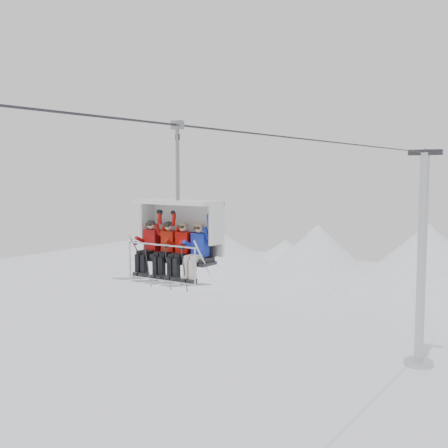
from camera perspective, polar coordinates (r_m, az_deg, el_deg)
The scene contains 7 objects.
lift_tower_right at distance 37.00m, azimuth 19.40°, elevation -4.85°, with size 2.00×1.80×13.48m.
haul_cable at distance 16.09m, azimuth 0.00°, elevation 9.51°, with size 0.06×0.06×50.00m, color #2C2C31.
chairlift_carrier at distance 14.51m, azimuth -4.39°, elevation -0.49°, with size 2.29×1.17×3.98m.
skier_far_left at distance 14.86m, azimuth -7.61°, elevation -2.19°, with size 0.39×1.69×1.57m.
skier_center_left at distance 14.47m, azimuth -5.84°, elevation -2.37°, with size 0.39×1.69×1.57m.
skier_center_right at distance 14.18m, azimuth -4.36°, elevation -2.52°, with size 0.39×1.69×1.57m.
skier_far_right at distance 13.88m, azimuth -2.74°, elevation -2.68°, with size 0.39×1.69×1.57m.
Camera 1 is at (8.94, -13.33, 12.13)m, focal length 45.00 mm.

